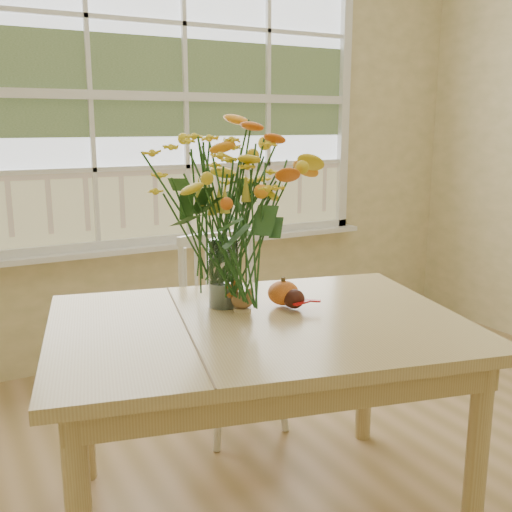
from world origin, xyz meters
TOP-DOWN VIEW (x-y plane):
  - wall_back at (0.00, 2.25)m, footprint 4.00×0.02m
  - window at (0.00, 2.21)m, footprint 2.42×0.12m
  - dining_table at (-0.42, 0.57)m, footprint 1.58×1.28m
  - windsor_chair at (-0.20, 1.28)m, footprint 0.42×0.40m
  - flower_vase at (-0.45, 0.78)m, footprint 0.51×0.51m
  - pumpkin at (-0.26, 0.67)m, footprint 0.11×0.11m
  - turkey_figurine at (-0.42, 0.69)m, footprint 0.10×0.09m
  - dark_gourd at (-0.24, 0.62)m, footprint 0.13×0.10m

SIDE VIEW (x-z plane):
  - windsor_chair at x=-0.20m, z-range 0.06..0.94m
  - dining_table at x=-0.42m, z-range 0.28..1.02m
  - dark_gourd at x=-0.24m, z-range 0.74..0.81m
  - turkey_figurine at x=-0.42m, z-range 0.73..0.83m
  - pumpkin at x=-0.26m, z-range 0.74..0.83m
  - flower_vase at x=-0.45m, z-range 0.81..1.42m
  - wall_back at x=0.00m, z-range 0.00..2.70m
  - window at x=0.00m, z-range 0.66..2.40m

